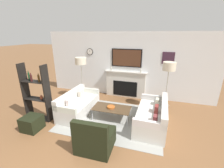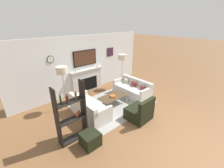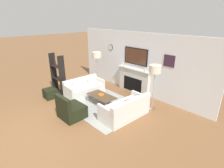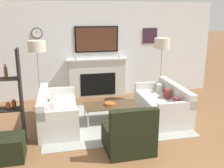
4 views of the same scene
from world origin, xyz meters
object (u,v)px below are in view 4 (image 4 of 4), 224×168
floor_lamp_right (162,44)px  ottoman (10,148)px  couch_left (57,113)px  coffee_table (111,106)px  armchair (129,136)px  couch_right (163,105)px  floor_lamp_left (37,47)px  decorative_bowl (110,104)px

floor_lamp_right → ottoman: (-3.63, -2.27, -1.38)m
couch_left → coffee_table: (1.20, -0.01, 0.08)m
armchair → couch_left: bearing=130.9°
couch_left → armchair: 1.85m
couch_right → ottoman: size_ratio=3.65×
couch_left → floor_lamp_right: 3.29m
couch_left → floor_lamp_left: size_ratio=0.97×
floor_lamp_left → ottoman: size_ratio=3.62×
floor_lamp_right → floor_lamp_left: bearing=180.0°
coffee_table → decorative_bowl: 0.06m
floor_lamp_right → decorative_bowl: bearing=-147.0°
ottoman → armchair: bearing=-5.2°
floor_lamp_right → coffee_table: bearing=-146.9°
coffee_table → couch_right: bearing=0.3°
couch_right → floor_lamp_left: 3.30m
couch_left → ottoman: size_ratio=3.51×
ottoman → couch_left: bearing=56.4°
decorative_bowl → ottoman: size_ratio=0.51×
decorative_bowl → ottoman: bearing=-148.9°
couch_left → decorative_bowl: (1.18, -0.02, 0.13)m
floor_lamp_left → floor_lamp_right: bearing=0.0°
couch_right → floor_lamp_right: bearing=70.8°
coffee_table → floor_lamp_right: 2.30m
armchair → coffee_table: 1.39m
couch_left → floor_lamp_left: 1.72m
decorative_bowl → ottoman: 2.32m
coffee_table → floor_lamp_left: bearing=145.9°
coffee_table → ottoman: (-2.00, -1.20, -0.16)m
couch_right → floor_lamp_left: (-2.83, 1.06, 1.31)m
decorative_bowl → coffee_table: bearing=24.3°
decorative_bowl → floor_lamp_left: 2.22m
couch_right → armchair: armchair is taller
couch_right → couch_left: bearing=180.0°
armchair → ottoman: bearing=174.8°
decorative_bowl → floor_lamp_right: (1.65, 1.07, 1.17)m
decorative_bowl → couch_right: bearing=0.7°
couch_left → floor_lamp_right: (2.83, 1.06, 1.30)m
coffee_table → floor_lamp_left: 2.26m
couch_left → floor_lamp_left: (-0.37, 1.06, 1.31)m
armchair → decorative_bowl: (-0.03, 1.38, 0.13)m
armchair → decorative_bowl: 1.39m
couch_right → ottoman: couch_right is taller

